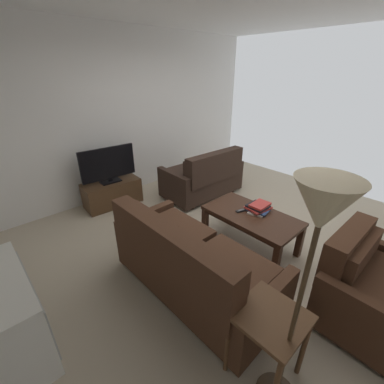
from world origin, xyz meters
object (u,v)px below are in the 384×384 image
at_px(wall_ac_unit, 8,315).
at_px(tv_remote, 242,210).
at_px(tv_stand, 112,193).
at_px(armchair_side, 374,290).
at_px(end_table, 269,327).
at_px(floor_lamp, 317,231).
at_px(flat_tv, 108,164).
at_px(loveseat_near, 204,177).
at_px(coffee_table, 251,219).
at_px(book_stack, 259,207).
at_px(sofa_main, 189,263).

bearing_deg(wall_ac_unit, tv_remote, -77.82).
height_order(tv_stand, armchair_side, armchair_side).
distance_m(end_table, tv_remote, 1.64).
xyz_separation_m(floor_lamp, flat_tv, (3.43, -0.52, -0.68)).
relative_size(end_table, floor_lamp, 0.37).
relative_size(loveseat_near, armchair_side, 1.43).
xyz_separation_m(coffee_table, flat_tv, (2.26, 0.76, 0.32)).
bearing_deg(floor_lamp, book_stack, -50.53).
bearing_deg(tv_remote, armchair_side, 176.48).
xyz_separation_m(loveseat_near, tv_stand, (0.81, 1.39, -0.16)).
relative_size(loveseat_near, coffee_table, 1.20).
xyz_separation_m(coffee_table, tv_stand, (2.26, 0.76, -0.19)).
bearing_deg(book_stack, loveseat_near, -18.91).
bearing_deg(book_stack, coffee_table, 86.15).
distance_m(end_table, book_stack, 1.67).
bearing_deg(floor_lamp, armchair_side, -100.51).
height_order(flat_tv, tv_remote, flat_tv).
bearing_deg(end_table, wall_ac_unit, 64.28).
bearing_deg(book_stack, tv_remote, 48.82).
relative_size(sofa_main, tv_stand, 1.88).
xyz_separation_m(floor_lamp, tv_stand, (3.43, -0.52, -1.19)).
bearing_deg(coffee_table, wall_ac_unit, 99.12).
bearing_deg(loveseat_near, flat_tv, 59.84).
height_order(sofa_main, armchair_side, sofa_main).
bearing_deg(wall_ac_unit, end_table, -115.72).
distance_m(wall_ac_unit, book_stack, 2.69).
bearing_deg(loveseat_near, tv_stand, 59.80).
bearing_deg(floor_lamp, tv_remote, -43.93).
xyz_separation_m(tv_stand, book_stack, (-2.27, -0.88, 0.31)).
xyz_separation_m(sofa_main, armchair_side, (-1.33, -0.98, -0.03)).
distance_m(tv_stand, book_stack, 2.46).
relative_size(coffee_table, book_stack, 3.50).
relative_size(coffee_table, end_table, 1.90).
distance_m(floor_lamp, armchair_side, 1.57).
bearing_deg(armchair_side, coffee_table, -5.18).
bearing_deg(wall_ac_unit, loveseat_near, -59.14).
distance_m(end_table, flat_tv, 3.30).
bearing_deg(coffee_table, flat_tv, 18.60).
bearing_deg(armchair_side, tv_stand, 9.87).
relative_size(sofa_main, armchair_side, 1.79).
bearing_deg(tv_stand, sofa_main, 171.58).
xyz_separation_m(sofa_main, tv_remote, (0.19, -1.07, 0.10)).
height_order(sofa_main, floor_lamp, floor_lamp).
distance_m(sofa_main, armchair_side, 1.65).
height_order(wall_ac_unit, book_stack, wall_ac_unit).
bearing_deg(sofa_main, loveseat_near, -48.85).
bearing_deg(floor_lamp, wall_ac_unit, 57.09).
distance_m(sofa_main, tv_stand, 2.35).
xyz_separation_m(wall_ac_unit, coffee_table, (0.40, -2.47, -0.72)).
bearing_deg(flat_tv, armchair_side, -170.11).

